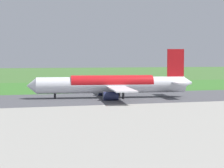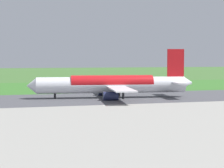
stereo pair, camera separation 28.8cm
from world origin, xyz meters
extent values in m
plane|color=#3D662D|center=(0.00, 0.00, 0.00)|extent=(800.00, 800.00, 0.00)
cube|color=#47474C|center=(0.00, 0.00, 0.03)|extent=(600.00, 36.11, 0.06)
cube|color=gray|center=(0.00, 58.01, 0.03)|extent=(440.00, 110.00, 0.05)
cube|color=#346B27|center=(0.00, -46.14, 0.02)|extent=(600.00, 80.00, 0.04)
cylinder|color=white|center=(4.63, 0.00, 4.20)|extent=(48.27, 11.10, 5.20)
cone|color=white|center=(29.93, -3.15, 4.20)|extent=(3.59, 5.27, 4.94)
cone|color=white|center=(-20.38, 3.12, 4.80)|extent=(4.02, 4.82, 4.42)
cube|color=red|center=(-16.33, 2.61, 11.30)|extent=(5.62, 1.19, 9.00)
cube|color=white|center=(-15.65, 8.07, 5.00)|extent=(5.08, 9.43, 0.36)
cube|color=white|center=(-17.01, -2.84, 5.00)|extent=(5.08, 9.43, 0.36)
cube|color=white|center=(5.00, 11.04, 3.80)|extent=(8.68, 22.57, 0.35)
cube|color=white|center=(2.27, -10.79, 3.80)|extent=(8.68, 22.57, 0.35)
cylinder|color=#23284C|center=(7.04, 7.26, 1.32)|extent=(4.81, 3.34, 2.80)
cylinder|color=#23284C|center=(5.19, -7.63, 1.32)|extent=(4.81, 3.34, 2.80)
cylinder|color=black|center=(22.73, -2.26, 1.71)|extent=(0.70, 0.70, 3.42)
cylinder|color=black|center=(2.14, 4.34, 1.71)|extent=(0.70, 0.70, 3.42)
cylinder|color=black|center=(1.15, -3.60, 1.71)|extent=(0.70, 0.70, 3.42)
cylinder|color=red|center=(4.63, 0.00, 4.72)|extent=(26.84, 8.45, 5.23)
cylinder|color=slate|center=(17.44, -42.34, 0.88)|extent=(0.10, 0.10, 1.76)
cube|color=red|center=(17.44, -42.36, 2.06)|extent=(0.60, 0.04, 0.60)
cone|color=orange|center=(23.92, -44.04, 0.28)|extent=(0.40, 0.40, 0.55)
camera|label=1|loc=(37.24, 119.48, 12.76)|focal=61.88mm
camera|label=2|loc=(36.96, 119.56, 12.76)|focal=61.88mm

